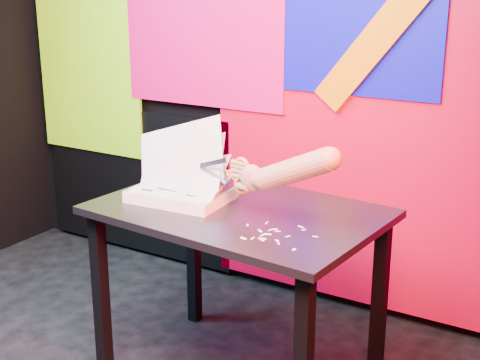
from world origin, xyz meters
The scene contains 7 objects.
room centered at (0.00, 0.00, 1.35)m, with size 3.01×3.01×2.71m.
backdrop centered at (0.06, 1.46, 0.96)m, with size 2.88×0.05×2.08m.
work_table centered at (0.46, 0.64, 0.64)m, with size 1.11×0.79×0.75m.
printout_stack centered at (0.21, 0.62, 0.78)m, with size 0.44×0.30×0.35m.
scissors centered at (0.48, 0.61, 0.89)m, with size 0.25×0.05×0.14m.
hand_forearm centered at (0.70, 0.57, 0.95)m, with size 0.45×0.14×0.22m.
paper_clippings centered at (0.70, 0.47, 0.75)m, with size 0.27×0.21×0.00m.
Camera 1 is at (1.70, -1.41, 1.59)m, focal length 50.00 mm.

